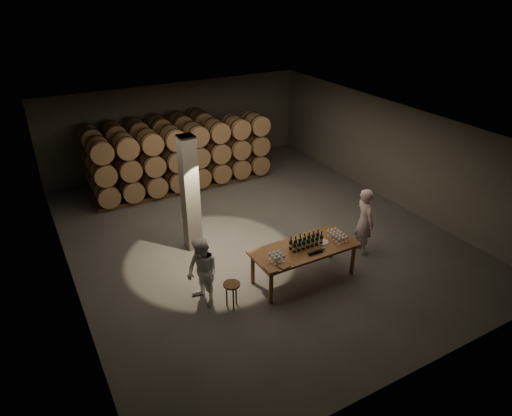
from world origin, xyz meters
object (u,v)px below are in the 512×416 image
bottle_cluster (306,242)px  tasting_table (304,251)px  stool (232,288)px  person_woman (202,273)px  person_man (364,221)px  notebook_near (284,266)px  plate (322,242)px

bottle_cluster → tasting_table: bearing=-154.9°
stool → person_woman: 0.74m
stool → person_man: size_ratio=0.34×
tasting_table → notebook_near: notebook_near is taller
notebook_near → person_woman: 1.83m
bottle_cluster → notebook_near: bearing=-152.7°
person_man → plate: bearing=108.5°
notebook_near → person_woman: (-1.66, 0.78, -0.08)m
tasting_table → plate: 0.53m
bottle_cluster → stool: (-2.07, -0.14, -0.50)m
plate → person_woman: bearing=173.5°
plate → notebook_near: (-1.37, -0.43, 0.01)m
stool → person_woman: bearing=138.5°
plate → person_man: person_man is taller
notebook_near → person_woman: size_ratio=0.14×
plate → tasting_table: bearing=178.9°
tasting_table → person_woman: (-2.51, 0.33, 0.03)m
bottle_cluster → notebook_near: size_ratio=3.68×
tasting_table → plate: plate is taller
plate → stool: 2.55m
person_woman → plate: bearing=70.8°
person_man → stool: bearing=103.7°
bottle_cluster → person_woman: bearing=173.2°
stool → person_man: person_man is taller
tasting_table → notebook_near: 0.97m
plate → bottle_cluster: bearing=175.1°
tasting_table → person_woman: 2.53m
bottle_cluster → stool: size_ratio=1.37×
tasting_table → stool: size_ratio=4.10×
tasting_table → person_man: (2.10, 0.27, 0.13)m
bottle_cluster → person_man: (2.04, 0.25, -0.10)m
bottle_cluster → plate: size_ratio=2.83×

